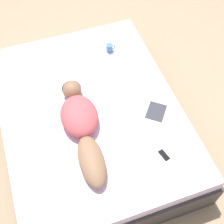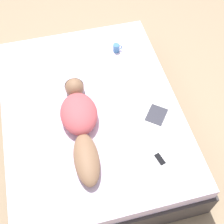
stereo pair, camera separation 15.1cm
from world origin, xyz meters
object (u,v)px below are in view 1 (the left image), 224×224
object	(u,v)px
person	(81,123)
open_magazine	(144,108)
coffee_mug	(110,48)
cell_phone	(164,155)

from	to	relation	value
person	open_magazine	xyz separation A→B (m)	(0.65, 0.01, -0.09)
coffee_mug	cell_phone	bearing A→B (deg)	-88.85
person	coffee_mug	xyz separation A→B (m)	(0.59, 0.89, -0.04)
person	coffee_mug	world-z (taller)	person
coffee_mug	cell_phone	world-z (taller)	coffee_mug
coffee_mug	cell_phone	distance (m)	1.43
cell_phone	open_magazine	bearing A→B (deg)	72.52
person	cell_phone	world-z (taller)	person
coffee_mug	cell_phone	size ratio (longest dim) A/B	0.68
open_magazine	cell_phone	bearing A→B (deg)	-54.02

